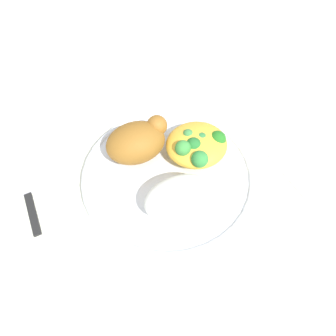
% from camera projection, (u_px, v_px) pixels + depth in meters
% --- Properties ---
extents(ground_plane, '(2.00, 2.00, 0.00)m').
position_uv_depth(ground_plane, '(168.00, 178.00, 0.52)').
color(ground_plane, silver).
extents(plate, '(0.29, 0.29, 0.02)m').
position_uv_depth(plate, '(168.00, 174.00, 0.52)').
color(plate, white).
rests_on(plate, ground_plane).
extents(roasted_chicken, '(0.11, 0.08, 0.06)m').
position_uv_depth(roasted_chicken, '(138.00, 141.00, 0.50)').
color(roasted_chicken, '#925F21').
rests_on(roasted_chicken, plate).
extents(rice_pile, '(0.11, 0.07, 0.05)m').
position_uv_depth(rice_pile, '(179.00, 197.00, 0.45)').
color(rice_pile, white).
rests_on(rice_pile, plate).
extents(mac_cheese_with_broccoli, '(0.11, 0.10, 0.05)m').
position_uv_depth(mac_cheese_with_broccoli, '(197.00, 145.00, 0.51)').
color(mac_cheese_with_broccoli, gold).
rests_on(mac_cheese_with_broccoli, plate).
extents(fork, '(0.02, 0.14, 0.01)m').
position_uv_depth(fork, '(52.00, 208.00, 0.49)').
color(fork, '#B2B2B7').
rests_on(fork, ground_plane).
extents(knife, '(0.03, 0.19, 0.01)m').
position_uv_depth(knife, '(28.00, 194.00, 0.50)').
color(knife, black).
rests_on(knife, ground_plane).
extents(napkin, '(0.09, 0.12, 0.00)m').
position_uv_depth(napkin, '(302.00, 166.00, 0.54)').
color(napkin, white).
rests_on(napkin, ground_plane).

